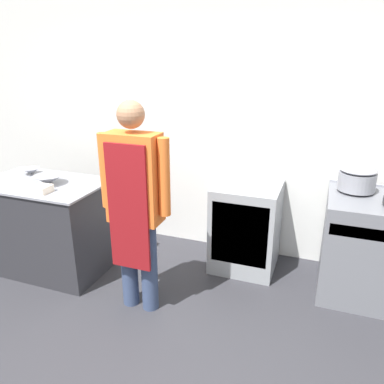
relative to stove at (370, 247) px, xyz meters
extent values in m
plane|color=#2D2D33|center=(-1.61, -1.66, -0.46)|extent=(14.00, 14.00, 0.00)
cube|color=white|center=(-1.61, 0.46, 0.89)|extent=(8.00, 0.05, 2.70)
cube|color=#2D2D33|center=(-3.01, -0.62, -0.01)|extent=(1.17, 0.72, 0.90)
cube|color=gray|center=(-3.01, -0.62, 0.45)|extent=(1.21, 0.75, 0.02)
cube|color=slate|center=(0.00, 0.00, 0.00)|extent=(0.80, 0.76, 0.92)
cube|color=gray|center=(0.00, -0.36, 0.29)|extent=(0.74, 0.03, 0.10)
cube|color=gray|center=(0.00, 0.37, 0.47)|extent=(0.80, 0.03, 0.02)
cube|color=#93999E|center=(-1.14, 0.10, -0.02)|extent=(0.63, 0.63, 0.89)
cube|color=silver|center=(-1.14, -0.21, 0.02)|extent=(0.54, 0.02, 0.62)
cylinder|color=#38476B|center=(-1.94, -0.88, -0.06)|extent=(0.14, 0.14, 0.81)
cylinder|color=#38476B|center=(-1.75, -0.88, -0.06)|extent=(0.14, 0.14, 0.81)
cube|color=orange|center=(-1.85, -0.88, 0.71)|extent=(0.42, 0.22, 0.72)
cube|color=maroon|center=(-1.85, -1.01, 0.50)|extent=(0.34, 0.02, 1.02)
cylinder|color=orange|center=(-2.10, -0.88, 0.74)|extent=(0.09, 0.09, 0.61)
cylinder|color=orange|center=(-1.59, -0.88, 0.74)|extent=(0.09, 0.09, 0.61)
sphere|color=#9E7051|center=(-1.85, -0.88, 1.20)|extent=(0.21, 0.21, 0.21)
cone|color=gray|center=(-2.91, -0.64, 0.50)|extent=(0.27, 0.27, 0.09)
cone|color=gray|center=(-3.30, -0.44, 0.49)|extent=(0.18, 0.18, 0.06)
cube|color=silver|center=(-2.80, -0.85, 0.49)|extent=(0.15, 0.15, 0.06)
cylinder|color=gray|center=(-0.18, 0.13, 0.56)|extent=(0.32, 0.32, 0.16)
ellipsoid|color=gray|center=(-0.18, 0.13, 0.66)|extent=(0.31, 0.31, 0.06)
camera|label=1|loc=(-0.47, -3.33, 1.60)|focal=35.00mm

